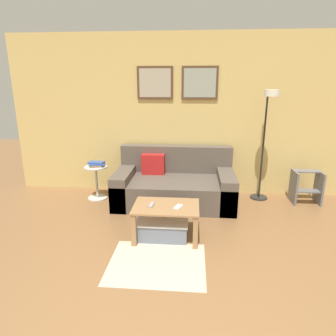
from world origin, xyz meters
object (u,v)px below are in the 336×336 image
storage_bin (162,228)px  floor_lamp (267,129)px  coffee_table (166,213)px  side_table (97,179)px  cell_phone (178,207)px  step_stool (306,186)px  remote_control (152,205)px  couch (174,185)px  book_stack (97,164)px

storage_bin → floor_lamp: floor_lamp is taller
coffee_table → side_table: bearing=136.3°
cell_phone → step_stool: bearing=55.4°
storage_bin → remote_control: (-0.12, -0.02, 0.31)m
couch → side_table: couch is taller
coffee_table → floor_lamp: size_ratio=0.45×
floor_lamp → book_stack: floor_lamp is taller
storage_bin → step_stool: bearing=31.1°
storage_bin → floor_lamp: size_ratio=0.36×
side_table → cell_phone: (1.36, -1.19, 0.10)m
floor_lamp → book_stack: 2.65m
floor_lamp → step_stool: floor_lamp is taller
book_stack → floor_lamp: bearing=1.7°
side_table → remote_control: (1.05, -1.18, 0.10)m
step_stool → book_stack: bearing=-178.5°
floor_lamp → cell_phone: size_ratio=12.18×
coffee_table → side_table: 1.68m
remote_control → couch: bearing=87.5°
couch → remote_control: 1.18m
book_stack → remote_control: size_ratio=1.78×
coffee_table → storage_bin: (-0.05, 0.00, -0.21)m
side_table → book_stack: (0.01, 0.02, 0.25)m
couch → storage_bin: couch is taller
storage_bin → remote_control: bearing=-171.4°
book_stack → remote_control: (1.03, -1.20, -0.15)m
cell_phone → remote_control: bearing=-160.8°
couch → cell_phone: (0.12, -1.17, 0.14)m
storage_bin → side_table: (-1.17, 1.16, 0.20)m
floor_lamp → side_table: size_ratio=3.21×
floor_lamp → cell_phone: 1.93m
storage_bin → cell_phone: 0.36m
coffee_table → step_stool: step_stool is taller
cell_phone → storage_bin: bearing=-167.8°
remote_control → storage_bin: bearing=15.8°
couch → cell_phone: 1.18m
couch → floor_lamp: (1.35, 0.12, 0.88)m
storage_bin → remote_control: remote_control is taller
coffee_table → side_table: side_table is taller
remote_control → cell_phone: 0.31m
coffee_table → book_stack: bearing=135.5°
storage_bin → side_table: 1.66m
couch → step_stool: size_ratio=3.57×
coffee_table → book_stack: (-1.20, 1.18, 0.25)m
coffee_table → side_table: (-1.22, 1.16, -0.00)m
floor_lamp → step_stool: bearing=0.7°
coffee_table → floor_lamp: 2.04m
couch → remote_control: couch is taller
floor_lamp → side_table: bearing=-177.9°
couch → coffee_table: couch is taller
remote_control → floor_lamp: bearing=46.6°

